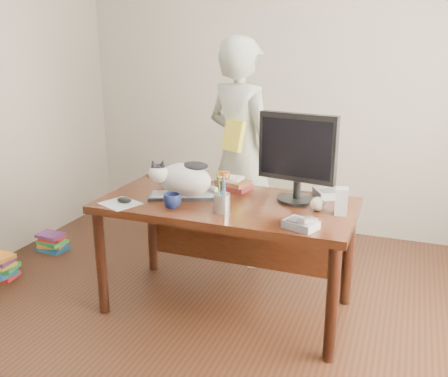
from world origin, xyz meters
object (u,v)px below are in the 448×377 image
(pen_cup, at_px, (222,200))
(speaker, at_px, (341,201))
(monitor, at_px, (297,153))
(phone, at_px, (301,224))
(person, at_px, (241,153))
(mouse, at_px, (124,200))
(desk, at_px, (231,219))
(book_pile_b, at_px, (52,242))
(cat, at_px, (183,178))
(baseball, at_px, (318,204))
(book_pile_a, at_px, (0,266))
(coffee_mug, at_px, (172,201))
(book_stack, at_px, (233,184))
(keyboard, at_px, (185,196))
(calculator, at_px, (326,193))

(pen_cup, height_order, speaker, pen_cup)
(monitor, height_order, phone, monitor)
(monitor, distance_m, person, 0.88)
(mouse, height_order, speaker, speaker)
(desk, xyz_separation_m, book_pile_b, (-1.72, 0.27, -0.53))
(cat, bearing_deg, desk, -0.38)
(baseball, bearing_deg, desk, 175.40)
(book_pile_a, bearing_deg, mouse, -3.02)
(coffee_mug, bearing_deg, book_pile_b, 158.27)
(book_pile_a, bearing_deg, pen_cup, 0.28)
(baseball, relative_size, book_stack, 0.32)
(phone, bearing_deg, speaker, 81.82)
(phone, xyz_separation_m, book_pile_a, (-2.29, 0.09, -0.69))
(monitor, distance_m, mouse, 1.11)
(book_pile_b, bearing_deg, book_pile_a, -93.13)
(desk, height_order, keyboard, keyboard)
(coffee_mug, distance_m, baseball, 0.88)
(person, bearing_deg, pen_cup, 126.43)
(keyboard, relative_size, speaker, 3.12)
(speaker, height_order, calculator, speaker)
(phone, distance_m, book_pile_a, 2.39)
(monitor, bearing_deg, desk, -161.01)
(book_stack, bearing_deg, monitor, -1.17)
(pen_cup, bearing_deg, cat, 154.13)
(speaker, xyz_separation_m, person, (-0.88, 0.76, 0.05))
(keyboard, bearing_deg, pen_cup, -48.68)
(desk, height_order, calculator, calculator)
(cat, bearing_deg, coffee_mug, -104.57)
(coffee_mug, height_order, book_stack, same)
(speaker, distance_m, baseball, 0.15)
(speaker, bearing_deg, book_stack, 154.29)
(cat, height_order, baseball, cat)
(monitor, height_order, calculator, monitor)
(book_pile_a, bearing_deg, person, 31.76)
(phone, bearing_deg, pen_cup, -170.96)
(coffee_mug, bearing_deg, desk, 48.73)
(monitor, xyz_separation_m, pen_cup, (-0.37, -0.34, -0.25))
(mouse, bearing_deg, book_pile_a, -160.48)
(book_pile_b, bearing_deg, desk, -8.97)
(cat, relative_size, baseball, 5.22)
(book_stack, xyz_separation_m, calculator, (0.63, 0.06, -0.01))
(mouse, xyz_separation_m, phone, (1.13, -0.03, 0.00))
(phone, bearing_deg, monitor, 127.41)
(speaker, distance_m, book_stack, 0.80)
(desk, bearing_deg, phone, -34.33)
(book_stack, bearing_deg, mouse, -122.66)
(person, xyz_separation_m, book_pile_b, (-1.55, -0.43, -0.81))
(keyboard, relative_size, phone, 2.39)
(phone, bearing_deg, coffee_mug, -164.13)
(speaker, bearing_deg, person, 131.27)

